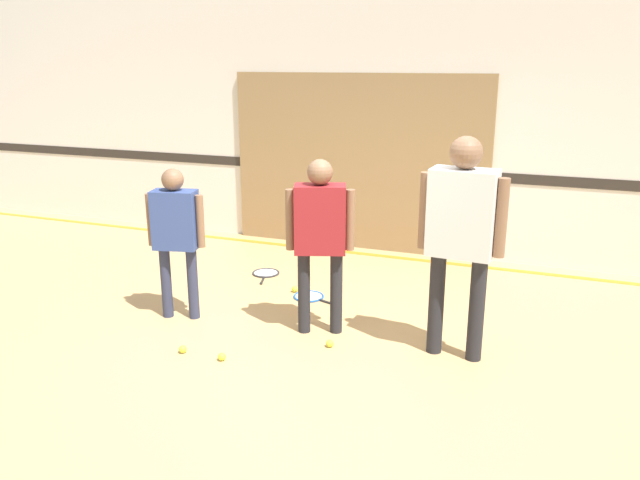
# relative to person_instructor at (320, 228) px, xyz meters

# --- Properties ---
(ground_plane) EXTENTS (16.00, 16.00, 0.00)m
(ground_plane) POSITION_rel_person_instructor_xyz_m (0.14, -0.22, -0.96)
(ground_plane) COLOR tan
(wall_back) EXTENTS (16.00, 0.07, 3.20)m
(wall_back) POSITION_rel_person_instructor_xyz_m (0.14, 2.70, 0.64)
(wall_back) COLOR silver
(wall_back) RESTS_ON ground_plane
(wall_panel) EXTENTS (3.29, 0.05, 2.20)m
(wall_panel) POSITION_rel_person_instructor_xyz_m (-0.51, 2.64, 0.14)
(wall_panel) COLOR #93754C
(wall_panel) RESTS_ON ground_plane
(floor_stripe) EXTENTS (14.40, 0.10, 0.01)m
(floor_stripe) POSITION_rel_person_instructor_xyz_m (0.14, 2.38, -0.96)
(floor_stripe) COLOR orange
(floor_stripe) RESTS_ON ground_plane
(person_instructor) EXTENTS (0.56, 0.37, 1.55)m
(person_instructor) POSITION_rel_person_instructor_xyz_m (0.00, 0.00, 0.00)
(person_instructor) COLOR #232328
(person_instructor) RESTS_ON ground_plane
(person_student_left) EXTENTS (0.53, 0.30, 1.42)m
(person_student_left) POSITION_rel_person_instructor_xyz_m (-1.35, -0.16, -0.08)
(person_student_left) COLOR #2D334C
(person_student_left) RESTS_ON ground_plane
(person_student_right) EXTENTS (0.68, 0.31, 1.80)m
(person_student_right) POSITION_rel_person_instructor_xyz_m (1.19, -0.04, 0.15)
(person_student_right) COLOR #232328
(person_student_right) RESTS_ON ground_plane
(racket_spare_on_floor) EXTENTS (0.58, 0.40, 0.03)m
(racket_spare_on_floor) POSITION_rel_person_instructor_xyz_m (-0.39, 0.74, -0.95)
(racket_spare_on_floor) COLOR blue
(racket_spare_on_floor) RESTS_ON ground_plane
(racket_second_spare) EXTENTS (0.39, 0.55, 0.03)m
(racket_second_spare) POSITION_rel_person_instructor_xyz_m (-1.14, 1.23, -0.95)
(racket_second_spare) COLOR #28282D
(racket_second_spare) RESTS_ON ground_plane
(tennis_ball_near_instructor) EXTENTS (0.07, 0.07, 0.07)m
(tennis_ball_near_instructor) POSITION_rel_person_instructor_xyz_m (0.19, -0.27, -0.93)
(tennis_ball_near_instructor) COLOR #CCE038
(tennis_ball_near_instructor) RESTS_ON ground_plane
(tennis_ball_by_spare_racket) EXTENTS (0.07, 0.07, 0.07)m
(tennis_ball_by_spare_racket) POSITION_rel_person_instructor_xyz_m (-0.60, 0.83, -0.93)
(tennis_ball_by_spare_racket) COLOR #CCE038
(tennis_ball_by_spare_racket) RESTS_ON ground_plane
(tennis_ball_stray_left) EXTENTS (0.07, 0.07, 0.07)m
(tennis_ball_stray_left) POSITION_rel_person_instructor_xyz_m (-0.54, -0.81, -0.93)
(tennis_ball_stray_left) COLOR #CCE038
(tennis_ball_stray_left) RESTS_ON ground_plane
(tennis_ball_stray_right) EXTENTS (0.07, 0.07, 0.07)m
(tennis_ball_stray_right) POSITION_rel_person_instructor_xyz_m (-0.91, -0.81, -0.93)
(tennis_ball_stray_right) COLOR #CCE038
(tennis_ball_stray_right) RESTS_ON ground_plane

